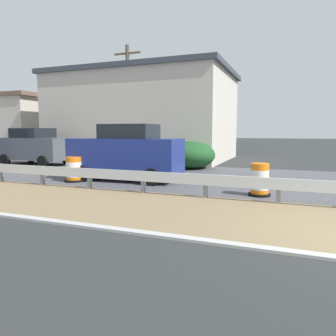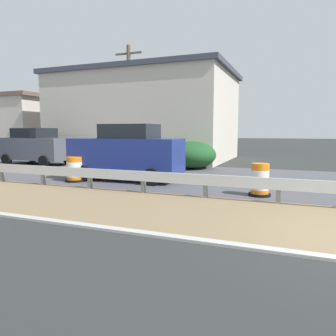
% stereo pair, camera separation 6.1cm
% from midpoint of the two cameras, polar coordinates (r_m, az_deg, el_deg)
% --- Properties ---
extents(far_lane_asphalt, '(7.92, 120.00, 0.00)m').
position_cam_midpoint_polar(far_lane_asphalt, '(13.40, 27.48, -2.55)').
color(far_lane_asphalt, '#4C4C51').
rests_on(far_lane_asphalt, ground).
extents(guardrail_median, '(0.18, 55.38, 0.71)m').
position_cam_midpoint_polar(guardrail_median, '(9.11, 19.47, -2.94)').
color(guardrail_median, silver).
rests_on(guardrail_median, ground).
extents(traffic_barrel_nearest, '(0.67, 0.67, 1.00)m').
position_cam_midpoint_polar(traffic_barrel_nearest, '(10.08, 16.36, -2.32)').
color(traffic_barrel_nearest, orange).
rests_on(traffic_barrel_nearest, ground).
extents(traffic_barrel_close, '(0.75, 0.75, 0.97)m').
position_cam_midpoint_polar(traffic_barrel_close, '(12.93, -16.32, -0.43)').
color(traffic_barrel_close, orange).
rests_on(traffic_barrel_close, ground).
extents(car_trailing_far_lane, '(2.10, 4.50, 2.24)m').
position_cam_midpoint_polar(car_trailing_far_lane, '(12.77, -7.28, 2.78)').
color(car_trailing_far_lane, navy).
rests_on(car_trailing_far_lane, ground).
extents(car_distant_a, '(2.24, 4.37, 2.13)m').
position_cam_midpoint_polar(car_distant_a, '(20.12, -22.44, 3.60)').
color(car_distant_a, '#4C5156').
rests_on(car_distant_a, ground).
extents(roadside_shop_near, '(8.27, 12.16, 5.98)m').
position_cam_midpoint_polar(roadside_shop_near, '(22.84, -3.92, 9.27)').
color(roadside_shop_near, beige).
rests_on(roadside_shop_near, ground).
extents(utility_pole_near, '(0.24, 1.80, 7.23)m').
position_cam_midpoint_polar(utility_pole_near, '(20.49, -6.91, 11.68)').
color(utility_pole_near, brown).
rests_on(utility_pole_near, ground).
extents(bush_roadside, '(2.61, 2.61, 1.43)m').
position_cam_midpoint_polar(bush_roadside, '(16.76, 4.31, 2.37)').
color(bush_roadside, '#1E4C23').
rests_on(bush_roadside, ground).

